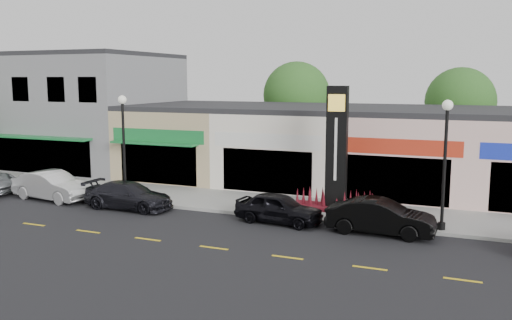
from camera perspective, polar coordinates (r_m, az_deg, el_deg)
The scene contains 16 objects.
ground at distance 23.83m, azimuth -1.20°, elevation -7.20°, with size 120.00×120.00×0.00m, color black.
sidewalk at distance 27.74m, azimuth 2.37°, elevation -4.79°, with size 52.00×4.30×0.15m, color gray.
curb at distance 25.69m, azimuth 0.66°, elevation -5.87°, with size 52.00×0.20×0.15m, color gray.
building_grey_2story at distance 42.42m, azimuth -17.68°, elevation 4.98°, with size 12.00×10.95×8.30m.
shop_beige at distance 37.21m, azimuth -6.24°, elevation 2.20°, with size 7.00×10.85×4.80m.
shop_cream at distance 34.46m, azimuth 4.07°, elevation 1.73°, with size 7.00×10.01×4.80m.
shop_pink_w at distance 32.98m, azimuth 15.70°, elevation 1.12°, with size 7.00×10.01×4.80m.
tree_rear_west at distance 42.64m, azimuth 4.27°, elevation 6.82°, with size 5.20×5.20×7.83m.
tree_rear_mid at distance 40.60m, azimuth 20.68°, elevation 5.75°, with size 4.80×4.80×7.29m.
lamp_west_near at distance 29.27m, azimuth -13.77°, elevation 2.43°, with size 0.44×0.44×5.47m.
lamp_east_near at distance 23.77m, azimuth 19.30°, elevation 0.83°, with size 0.44×0.44×5.47m.
pylon_sign at distance 26.32m, azimuth 8.45°, elevation -0.72°, with size 4.20×1.30×6.00m.
car_white_van at distance 31.16m, azimuth -20.67°, elevation -2.55°, with size 4.70×1.64×1.55m, color silver.
car_dark_sedan at distance 27.95m, azimuth -13.25°, elevation -3.66°, with size 4.64×1.89×1.35m, color black.
car_black_sedan at distance 24.57m, azimuth 2.41°, elevation -5.08°, with size 4.02×1.62×1.37m, color black.
car_black_conv at distance 23.39m, azimuth 12.97°, elevation -5.85°, with size 4.49×1.56×1.48m, color black.
Camera 1 is at (9.11, -21.06, 6.45)m, focal length 38.00 mm.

